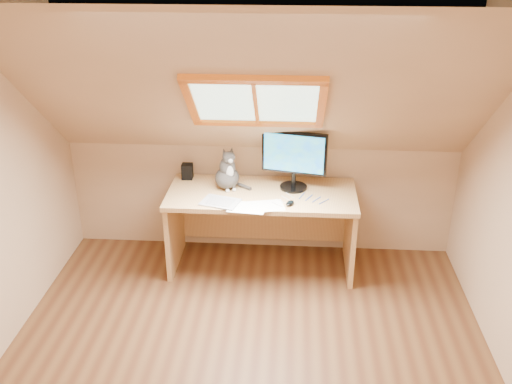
{
  "coord_description": "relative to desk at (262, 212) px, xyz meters",
  "views": [
    {
      "loc": [
        0.28,
        -2.99,
        2.79
      ],
      "look_at": [
        0.0,
        1.0,
        0.91
      ],
      "focal_mm": 40.0,
      "sensor_mm": 36.0,
      "label": 1
    }
  ],
  "objects": [
    {
      "name": "ground",
      "position": [
        -0.03,
        -1.45,
        -0.51
      ],
      "size": [
        3.5,
        3.5,
        0.0
      ],
      "primitive_type": "plane",
      "color": "brown",
      "rests_on": "ground"
    },
    {
      "name": "graphics_tablet",
      "position": [
        -0.33,
        -0.29,
        0.23
      ],
      "size": [
        0.35,
        0.29,
        0.01
      ],
      "primitive_type": "cube",
      "rotation": [
        0.0,
        0.0,
        -0.29
      ],
      "color": "#B2B2B7",
      "rests_on": "desk"
    },
    {
      "name": "cables",
      "position": [
        0.34,
        -0.19,
        0.23
      ],
      "size": [
        0.51,
        0.26,
        0.01
      ],
      "color": "silver",
      "rests_on": "desk"
    },
    {
      "name": "desk",
      "position": [
        0.0,
        0.0,
        0.0
      ],
      "size": [
        1.6,
        0.7,
        0.73
      ],
      "color": "tan",
      "rests_on": "ground"
    },
    {
      "name": "monitor",
      "position": [
        0.27,
        0.03,
        0.52
      ],
      "size": [
        0.55,
        0.23,
        0.51
      ],
      "color": "black",
      "rests_on": "desk"
    },
    {
      "name": "papers",
      "position": [
        -0.05,
        -0.33,
        0.23
      ],
      "size": [
        0.33,
        0.27,
        0.0
      ],
      "color": "white",
      "rests_on": "desk"
    },
    {
      "name": "room_shell",
      "position": [
        -0.03,
        -1.54,
        0.92
      ],
      "size": [
        3.52,
        3.52,
        2.41
      ],
      "color": "tan",
      "rests_on": "ground"
    },
    {
      "name": "cat",
      "position": [
        -0.3,
        0.01,
        0.36
      ],
      "size": [
        0.29,
        0.31,
        0.38
      ],
      "color": "#3F3A37",
      "rests_on": "desk"
    },
    {
      "name": "mouse",
      "position": [
        0.24,
        -0.29,
        0.24
      ],
      "size": [
        0.09,
        0.11,
        0.03
      ],
      "primitive_type": "ellipsoid",
      "rotation": [
        0.0,
        0.0,
        -0.44
      ],
      "color": "black",
      "rests_on": "desk"
    },
    {
      "name": "desk_speaker",
      "position": [
        -0.68,
        0.18,
        0.29
      ],
      "size": [
        0.1,
        0.1,
        0.14
      ],
      "primitive_type": "cube",
      "rotation": [
        0.0,
        0.0,
        0.02
      ],
      "color": "black",
      "rests_on": "desk"
    }
  ]
}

